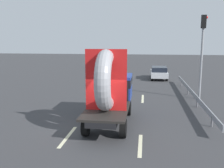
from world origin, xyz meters
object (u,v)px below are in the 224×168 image
Objects in this scene: flatbed_truck at (110,89)px; traffic_light at (202,45)px; distant_sedan at (159,72)px; oncoming_car at (105,63)px.

traffic_light reaches higher than flatbed_truck.
distant_sedan is 1.02× the size of oncoming_car.
flatbed_truck is 26.00m from oncoming_car.
traffic_light is 22.23m from oncoming_car.
traffic_light reaches higher than distant_sedan.
oncoming_car is at bearing 117.00° from traffic_light.
traffic_light is (5.69, 6.02, 2.07)m from flatbed_truck.
flatbed_truck is 1.33× the size of distant_sedan.
distant_sedan reaches higher than oncoming_car.
oncoming_car is at bearing 99.51° from flatbed_truck.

